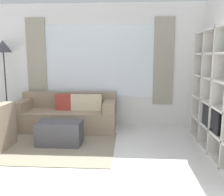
% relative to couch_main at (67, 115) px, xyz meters
% --- Properties ---
extents(wall_back, '(5.76, 0.11, 2.70)m').
position_rel_couch_main_xyz_m(wall_back, '(0.65, 0.47, 1.06)').
color(wall_back, white).
rests_on(wall_back, ground_plane).
extents(area_rug, '(2.91, 1.64, 0.01)m').
position_rel_couch_main_xyz_m(area_rug, '(-0.38, -1.11, -0.30)').
color(area_rug, gray).
rests_on(area_rug, ground_plane).
extents(couch_main, '(2.11, 0.85, 0.77)m').
position_rel_couch_main_xyz_m(couch_main, '(0.00, 0.00, 0.00)').
color(couch_main, gray).
rests_on(couch_main, ground_plane).
extents(ottoman, '(0.77, 0.45, 0.42)m').
position_rel_couch_main_xyz_m(ottoman, '(0.10, -0.99, -0.09)').
color(ottoman, '#47474C').
rests_on(ottoman, ground_plane).
extents(floor_lamp, '(0.37, 0.37, 1.90)m').
position_rel_couch_main_xyz_m(floor_lamp, '(-1.41, 0.16, 1.36)').
color(floor_lamp, black).
rests_on(floor_lamp, ground_plane).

